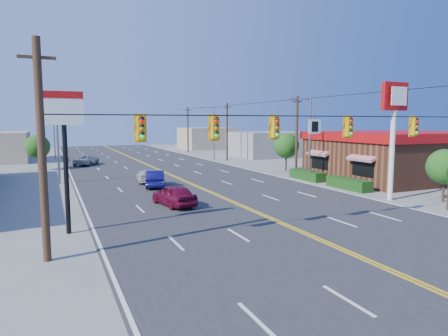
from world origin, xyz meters
name	(u,v)px	position (x,y,z in m)	size (l,w,h in m)	color
ground	(293,229)	(0.00, 0.00, 0.00)	(160.00, 160.00, 0.00)	gray
road	(180,179)	(0.00, 20.00, 0.03)	(20.00, 120.00, 0.06)	#2D2D30
signal_span	(293,138)	(-0.12, 0.00, 4.89)	(24.32, 0.34, 9.00)	#47301E
kfc	(395,155)	(19.90, 12.00, 2.38)	(16.30, 12.40, 4.70)	brown
kfc_pylon	(394,117)	(11.00, 4.00, 6.04)	(2.20, 0.36, 8.50)	white
pizza_hut_sign	(64,132)	(-11.00, 4.00, 5.18)	(1.90, 0.30, 6.85)	black
streetlight_se	(308,134)	(10.79, 14.00, 4.51)	(2.55, 0.25, 8.00)	gray
streetlight_ne	(213,130)	(10.79, 38.00, 4.51)	(2.55, 0.25, 8.00)	gray
streetlight_sw	(60,135)	(-10.79, 22.00, 4.51)	(2.55, 0.25, 8.00)	gray
streetlight_nw	(55,130)	(-10.79, 48.00, 4.51)	(2.55, 0.25, 8.00)	gray
utility_pole_near	(297,136)	(12.20, 18.00, 4.20)	(0.28, 0.28, 8.40)	#47301E
utility_pole_mid	(227,132)	(12.20, 36.00, 4.20)	(0.28, 0.28, 8.40)	#47301E
utility_pole_far	(188,130)	(12.20, 54.00, 4.20)	(0.28, 0.28, 8.40)	#47301E
tree_kfc_rear	(286,146)	(13.50, 22.00, 2.93)	(2.94, 2.94, 4.41)	#47301E
tree_kfc_front	(445,167)	(14.00, 2.00, 2.51)	(2.52, 2.52, 3.78)	#47301E
tree_west	(38,147)	(-13.00, 34.00, 2.79)	(2.80, 2.80, 4.20)	#47301E
bld_east_mid	(271,144)	(22.00, 40.00, 2.00)	(12.00, 10.00, 4.00)	gray
bld_east_far	(206,138)	(19.00, 62.00, 2.20)	(10.00, 10.00, 4.40)	tan
car_magenta	(174,196)	(-4.16, 8.18, 0.72)	(1.71, 4.24, 1.44)	maroon
car_blue	(155,179)	(-3.40, 16.42, 0.72)	(1.53, 4.37, 1.44)	#110F5A
car_white	(145,177)	(-3.61, 19.36, 0.57)	(1.59, 3.91, 1.13)	#BBBBBB
car_silver	(86,160)	(-7.38, 37.24, 0.66)	(2.19, 4.74, 1.32)	#ABABB1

